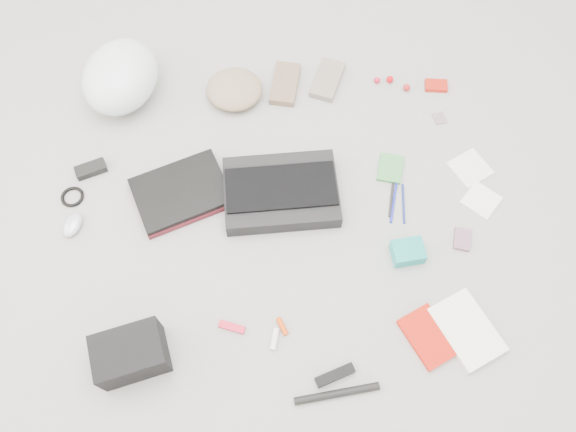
{
  "coord_description": "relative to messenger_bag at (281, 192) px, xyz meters",
  "views": [
    {
      "loc": [
        -0.07,
        -0.84,
        1.8
      ],
      "look_at": [
        0.0,
        0.0,
        0.05
      ],
      "focal_mm": 35.0,
      "sensor_mm": 36.0,
      "label": 1
    }
  ],
  "objects": [
    {
      "name": "lollipop_c",
      "position": [
        0.53,
        0.44,
        -0.02
      ],
      "size": [
        0.04,
        0.04,
        0.03
      ],
      "primitive_type": "sphere",
      "rotation": [
        0.0,
        0.0,
        -0.41
      ],
      "color": "maroon",
      "rests_on": "ground_plane"
    },
    {
      "name": "messenger_bag",
      "position": [
        0.0,
        0.0,
        0.0
      ],
      "size": [
        0.4,
        0.29,
        0.07
      ],
      "primitive_type": "cube",
      "rotation": [
        0.0,
        0.0,
        0.01
      ],
      "color": "black",
      "rests_on": "ground_plane"
    },
    {
      "name": "card_deck",
      "position": [
        0.61,
        -0.22,
        -0.03
      ],
      "size": [
        0.08,
        0.09,
        0.02
      ],
      "primitive_type": "cube",
      "rotation": [
        0.0,
        0.0,
        -0.29
      ],
      "color": "slate",
      "rests_on": "ground_plane"
    },
    {
      "name": "u_lock",
      "position": [
        0.12,
        -0.65,
        -0.02
      ],
      "size": [
        0.13,
        0.07,
        0.03
      ],
      "primitive_type": "cube",
      "rotation": [
        0.0,
        0.0,
        0.31
      ],
      "color": "black",
      "rests_on": "ground_plane"
    },
    {
      "name": "notepad",
      "position": [
        0.41,
        0.08,
        -0.03
      ],
      "size": [
        0.12,
        0.14,
        0.01
      ],
      "primitive_type": "cube",
      "rotation": [
        0.0,
        0.0,
        -0.29
      ],
      "color": "#3B8441",
      "rests_on": "ground_plane"
    },
    {
      "name": "mitten_right",
      "position": [
        0.22,
        0.5,
        -0.02
      ],
      "size": [
        0.16,
        0.21,
        0.03
      ],
      "primitive_type": "cube",
      "rotation": [
        0.0,
        0.0,
        -0.41
      ],
      "color": "gray",
      "rests_on": "ground_plane"
    },
    {
      "name": "ground_plane",
      "position": [
        0.02,
        -0.1,
        -0.03
      ],
      "size": [
        4.0,
        4.0,
        0.0
      ],
      "primitive_type": "plane",
      "color": "gray"
    },
    {
      "name": "book_red",
      "position": [
        0.43,
        -0.55,
        -0.02
      ],
      "size": [
        0.19,
        0.22,
        0.02
      ],
      "primitive_type": "cube",
      "rotation": [
        0.0,
        0.0,
        0.43
      ],
      "color": "red",
      "rests_on": "ground_plane"
    },
    {
      "name": "camera_bag",
      "position": [
        -0.5,
        -0.54,
        0.03
      ],
      "size": [
        0.24,
        0.19,
        0.14
      ],
      "primitive_type": "cube",
      "rotation": [
        0.0,
        0.0,
        0.22
      ],
      "color": "black",
      "rests_on": "ground_plane"
    },
    {
      "name": "lollipop_a",
      "position": [
        0.42,
        0.49,
        -0.02
      ],
      "size": [
        0.03,
        0.03,
        0.02
      ],
      "primitive_type": "sphere",
      "rotation": [
        0.0,
        0.0,
        0.11
      ],
      "color": "#B91029",
      "rests_on": "ground_plane"
    },
    {
      "name": "lollipop_b",
      "position": [
        0.47,
        0.48,
        -0.02
      ],
      "size": [
        0.04,
        0.04,
        0.03
      ],
      "primitive_type": "sphere",
      "rotation": [
        0.0,
        0.0,
        -0.35
      ],
      "color": "#C7010C",
      "rests_on": "ground_plane"
    },
    {
      "name": "napkin_top",
      "position": [
        0.71,
        0.06,
        -0.03
      ],
      "size": [
        0.17,
        0.17,
        0.01
      ],
      "primitive_type": "cube",
      "rotation": [
        0.0,
        0.0,
        0.46
      ],
      "color": "silver",
      "rests_on": "ground_plane"
    },
    {
      "name": "bike_helmet",
      "position": [
        -0.57,
        0.51,
        0.07
      ],
      "size": [
        0.37,
        0.41,
        0.21
      ],
      "primitive_type": "ellipsoid",
      "rotation": [
        0.0,
        0.0,
        -0.34
      ],
      "color": "white",
      "rests_on": "ground_plane"
    },
    {
      "name": "multitool",
      "position": [
        -0.2,
        -0.47,
        -0.03
      ],
      "size": [
        0.09,
        0.05,
        0.01
      ],
      "primitive_type": "cube",
      "rotation": [
        0.0,
        0.0,
        -0.37
      ],
      "color": "red",
      "rests_on": "ground_plane"
    },
    {
      "name": "toiletry_tube_orange",
      "position": [
        -0.03,
        -0.48,
        -0.02
      ],
      "size": [
        0.04,
        0.06,
        0.02
      ],
      "primitive_type": "cylinder",
      "rotation": [
        1.57,
        0.0,
        0.38
      ],
      "color": "#CF3D07",
      "rests_on": "ground_plane"
    },
    {
      "name": "accordion_wallet",
      "position": [
        0.41,
        -0.26,
        -0.01
      ],
      "size": [
        0.11,
        0.09,
        0.05
      ],
      "primitive_type": "cube",
      "rotation": [
        0.0,
        0.0,
        0.09
      ],
      "color": "teal",
      "rests_on": "ground_plane"
    },
    {
      "name": "laptop",
      "position": [
        -0.36,
        0.03,
        -0.0
      ],
      "size": [
        0.38,
        0.33,
        0.02
      ],
      "primitive_type": "cube",
      "rotation": [
        0.0,
        0.0,
        0.34
      ],
      "color": "black",
      "rests_on": "laptop_sleeve"
    },
    {
      "name": "bag_flap",
      "position": [
        0.0,
        0.0,
        0.04
      ],
      "size": [
        0.39,
        0.18,
        0.01
      ],
      "primitive_type": "cube",
      "rotation": [
        0.0,
        0.0,
        0.01
      ],
      "color": "black",
      "rests_on": "messenger_bag"
    },
    {
      "name": "book_white",
      "position": [
        0.56,
        -0.54,
        -0.02
      ],
      "size": [
        0.23,
        0.27,
        0.02
      ],
      "primitive_type": "cube",
      "rotation": [
        0.0,
        0.0,
        0.41
      ],
      "color": "white",
      "rests_on": "ground_plane"
    },
    {
      "name": "napkin_bottom",
      "position": [
        0.72,
        -0.08,
        -0.03
      ],
      "size": [
        0.16,
        0.16,
        0.01
      ],
      "primitive_type": "cube",
      "rotation": [
        0.0,
        0.0,
        0.81
      ],
      "color": "white",
      "rests_on": "ground_plane"
    },
    {
      "name": "toiletry_tube_white",
      "position": [
        -0.06,
        -0.52,
        -0.02
      ],
      "size": [
        0.04,
        0.07,
        0.02
      ],
      "primitive_type": "cylinder",
      "rotation": [
        1.57,
        0.0,
        -0.25
      ],
      "color": "silver",
      "rests_on": "ground_plane"
    },
    {
      "name": "power_brick",
      "position": [
        -0.69,
        0.16,
        -0.02
      ],
      "size": [
        0.12,
        0.08,
        0.03
      ],
      "primitive_type": "cube",
      "rotation": [
        0.0,
        0.0,
        0.32
      ],
      "color": "black",
      "rests_on": "ground_plane"
    },
    {
      "name": "pen_black",
      "position": [
        0.4,
        -0.04,
        -0.03
      ],
      "size": [
        0.05,
        0.15,
        0.01
      ],
      "primitive_type": "cylinder",
      "rotation": [
        1.57,
        0.0,
        -0.26
      ],
      "color": "black",
      "rests_on": "ground_plane"
    },
    {
      "name": "beanie",
      "position": [
        -0.15,
        0.47,
        0.01
      ],
      "size": [
        0.24,
        0.23,
        0.08
      ],
      "primitive_type": "ellipsoid",
      "rotation": [
        0.0,
        0.0,
        -0.11
      ],
      "color": "#8B765C",
      "rests_on": "ground_plane"
    },
    {
      "name": "stamp_sheet",
      "position": [
        0.64,
        0.29,
        -0.03
      ],
      "size": [
        0.05,
        0.06,
        0.0
      ],
      "primitive_type": "cube",
      "rotation": [
        0.0,
        0.0,
        0.18
      ],
      "color": "gray",
      "rests_on": "ground_plane"
    },
    {
      "name": "pen_blue",
      "position": [
        0.4,
        -0.06,
        -0.03
      ],
      "size": [
        0.05,
        0.16,
        0.01
      ],
      "primitive_type": "cylinder",
      "rotation": [
        1.57,
        0.0,
        -0.29
      ],
      "color": "#181F9B",
      "rests_on": "ground_plane"
    },
    {
      "name": "cable_coil",
      "position": [
        -0.75,
        0.06,
        -0.03
      ],
      "size": [
        0.1,
        0.1,
        0.01
      ],
      "primitive_type": "torus",
      "rotation": [
        0.0,
        0.0,
        -0.24
      ],
      "color": "black",
      "rests_on": "ground_plane"
    },
    {
      "name": "mouse",
      "position": [
        -0.74,
        -0.06,
        -0.02
      ],
      "size": [
        0.09,
        0.11,
        0.04
      ],
      "primitive_type": "ellipsoid",
      "rotation": [
        0.0,
        0.0,
        -0.37
      ],
      "color": "silver",
      "rests_on": "ground_plane"
    },
    {
      "name": "mitten_left",
      "position": [
        0.05,
        0.5,
        -0.02
      ],
      "size": [
        0.14,
        0.22,
        0.03
      ],
      "primitive_type": "cube",
      "rotation": [
        0.0,
        0.0,
        -0.23
      ],
      "color": "#765E4D",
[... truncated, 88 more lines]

